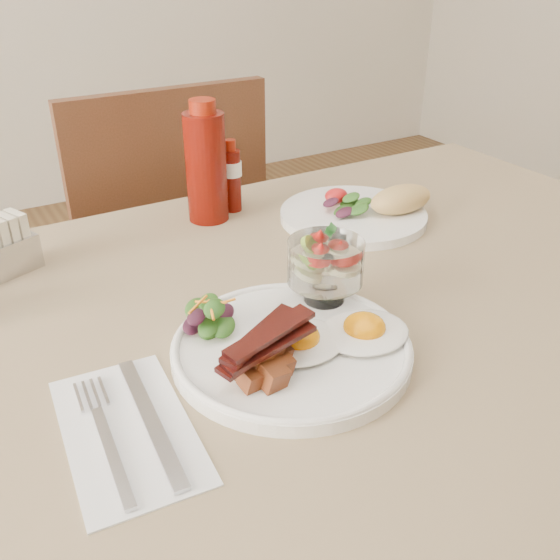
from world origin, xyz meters
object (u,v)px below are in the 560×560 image
at_px(table, 322,351).
at_px(chair_far, 162,256).
at_px(hot_sauce_bottle, 232,177).
at_px(fruit_cup, 325,262).
at_px(ketchup_bottle, 206,165).
at_px(main_plate, 291,349).
at_px(second_plate, 364,210).
at_px(sugar_caddy, 2,250).

relative_size(table, chair_far, 1.43).
relative_size(table, hot_sauce_bottle, 10.42).
relative_size(fruit_cup, hot_sauce_bottle, 0.77).
bearing_deg(fruit_cup, ketchup_bottle, 90.31).
xyz_separation_m(table, main_plate, (-0.11, -0.09, 0.10)).
bearing_deg(main_plate, table, 39.65).
height_order(fruit_cup, hot_sauce_bottle, hot_sauce_bottle).
xyz_separation_m(chair_far, ketchup_bottle, (-0.02, -0.34, 0.32)).
bearing_deg(chair_far, main_plate, -98.16).
bearing_deg(second_plate, fruit_cup, -137.12).
bearing_deg(hot_sauce_bottle, fruit_cup, -98.02).
distance_m(fruit_cup, hot_sauce_bottle, 0.37).
distance_m(chair_far, ketchup_bottle, 0.47).
relative_size(fruit_cup, ketchup_bottle, 0.48).
bearing_deg(second_plate, chair_far, 113.49).
bearing_deg(second_plate, hot_sauce_bottle, 138.79).
xyz_separation_m(fruit_cup, ketchup_bottle, (-0.00, 0.35, 0.03)).
height_order(main_plate, hot_sauce_bottle, hot_sauce_bottle).
xyz_separation_m(fruit_cup, sugar_caddy, (-0.34, 0.32, -0.03)).
bearing_deg(chair_far, second_plate, -66.51).
bearing_deg(sugar_caddy, fruit_cup, -65.38).
xyz_separation_m(ketchup_bottle, sugar_caddy, (-0.34, -0.03, -0.06)).
bearing_deg(sugar_caddy, ketchup_bottle, -16.86).
relative_size(table, sugar_caddy, 12.63).
bearing_deg(sugar_caddy, main_plate, -78.91).
xyz_separation_m(fruit_cup, second_plate, (0.23, 0.21, -0.05)).
height_order(main_plate, fruit_cup, fruit_cup).
xyz_separation_m(chair_far, fruit_cup, (-0.02, -0.69, 0.30)).
bearing_deg(fruit_cup, main_plate, -144.12).
relative_size(main_plate, ketchup_bottle, 1.37).
bearing_deg(ketchup_bottle, sugar_caddy, -174.84).
bearing_deg(table, hot_sauce_bottle, 84.61).
distance_m(chair_far, second_plate, 0.58).
relative_size(table, second_plate, 5.15).
xyz_separation_m(table, sugar_caddy, (-0.36, 0.29, 0.13)).
height_order(table, sugar_caddy, sugar_caddy).
bearing_deg(table, fruit_cup, -127.32).
distance_m(table, main_plate, 0.17).
relative_size(second_plate, ketchup_bottle, 1.27).
xyz_separation_m(second_plate, ketchup_bottle, (-0.23, 0.14, 0.08)).
bearing_deg(sugar_caddy, second_plate, -32.95).
relative_size(fruit_cup, second_plate, 0.38).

